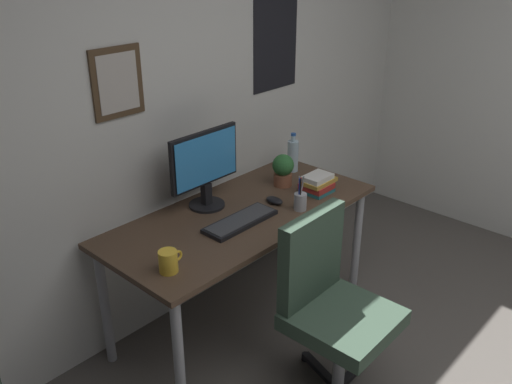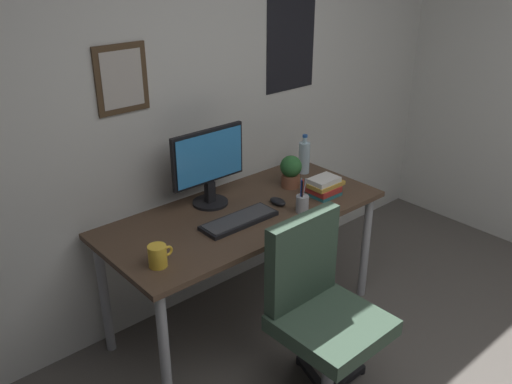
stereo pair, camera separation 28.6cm
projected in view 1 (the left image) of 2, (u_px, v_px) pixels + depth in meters
wall_back at (184, 96)px, 3.01m from camera, size 4.40×0.10×2.60m
desk at (243, 224)px, 3.02m from camera, size 1.58×0.71×0.73m
office_chair at (330, 301)px, 2.59m from camera, size 0.55×0.57×0.95m
monitor at (205, 166)px, 2.95m from camera, size 0.46×0.20×0.43m
keyboard at (240, 221)px, 2.86m from camera, size 0.43×0.15×0.03m
computer_mouse at (274, 200)px, 3.07m from camera, size 0.06×0.11×0.04m
water_bottle at (293, 155)px, 3.47m from camera, size 0.07×0.07×0.25m
coffee_mug_near at (169, 261)px, 2.43m from camera, size 0.12×0.09×0.10m
potted_plant at (283, 169)px, 3.26m from camera, size 0.13×0.13×0.19m
pen_cup at (300, 201)px, 2.99m from camera, size 0.07×0.07×0.20m
book_stack_left at (318, 184)px, 3.19m from camera, size 0.20×0.16×0.11m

